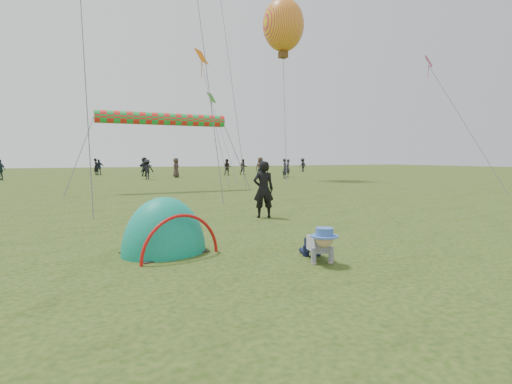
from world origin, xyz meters
name	(u,v)px	position (x,y,z in m)	size (l,w,h in m)	color
ground	(356,251)	(0.00, 0.00, 0.00)	(140.00, 140.00, 0.00)	#1D3B0D
crawling_toddler	(319,243)	(-1.08, -0.34, 0.32)	(0.58, 0.83, 0.64)	black
popup_tent	(165,252)	(-3.32, 1.46, 0.00)	(1.62, 1.34, 2.10)	#157547
standing_adult	(263,190)	(0.31, 4.53, 0.83)	(0.61, 0.40, 1.67)	black
crowd_person_0	(285,168)	(11.82, 23.30, 0.84)	(0.61, 0.40, 1.68)	#282731
crowd_person_1	(227,167)	(9.56, 30.76, 0.81)	(0.79, 0.61, 1.62)	#2B241F
crowd_person_2	(0,170)	(-9.48, 30.80, 0.82)	(0.96, 0.40, 1.64)	#223840
crowd_person_3	(147,169)	(1.09, 26.99, 0.81)	(1.04, 0.60, 1.62)	black
crowd_person_4	(176,168)	(3.92, 28.76, 0.86)	(0.84, 0.55, 1.73)	#392C26
crowd_person_5	(145,167)	(1.81, 32.10, 0.89)	(1.66, 0.53, 1.79)	black
crowd_person_6	(288,168)	(13.42, 25.60, 0.81)	(0.59, 0.39, 1.61)	#25262B
crowd_person_7	(243,167)	(11.60, 31.45, 0.80)	(0.78, 0.61, 1.60)	#2F251C
crowd_person_8	(263,174)	(5.78, 15.50, 0.80)	(0.94, 0.39, 1.60)	#28353B
crowd_person_9	(303,165)	(21.87, 36.43, 0.83)	(1.08, 0.62, 1.67)	black
crowd_person_10	(260,167)	(10.60, 25.52, 0.90)	(0.88, 0.57, 1.79)	#3D2C26
crowd_person_12	(96,167)	(-2.01, 37.79, 0.84)	(0.61, 0.40, 1.68)	black
crowd_person_14	(99,167)	(-1.79, 36.88, 0.79)	(0.93, 0.39, 1.58)	#19222E
balloon_kite	(283,28)	(10.82, 21.96, 11.78)	(3.22, 3.22, 4.51)	yellow
rainbow_tube_kite	(163,119)	(-0.21, 15.17, 3.77)	(0.64, 0.64, 6.68)	red
diamond_kite_1	(201,56)	(3.88, 21.14, 8.73)	(1.15, 1.15, 0.00)	#D66502
diamond_kite_3	(211,98)	(5.15, 22.74, 6.21)	(0.87, 0.87, 0.00)	#32871E
diamond_kite_5	(429,61)	(14.23, 10.98, 7.31)	(0.76, 0.76, 0.00)	#EA5BB9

